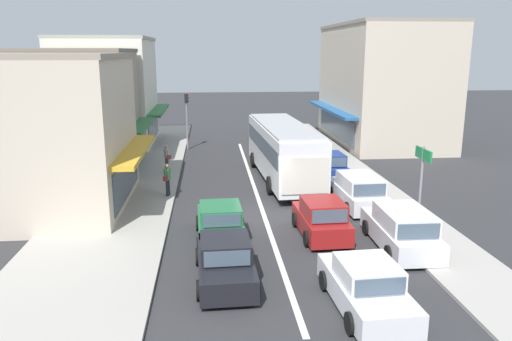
# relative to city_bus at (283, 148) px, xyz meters

# --- Properties ---
(ground_plane) EXTENTS (140.00, 140.00, 0.00)m
(ground_plane) POSITION_rel_city_bus_xyz_m (-1.78, -6.40, -1.88)
(ground_plane) COLOR #2D2D30
(lane_centre_line) EXTENTS (0.20, 28.00, 0.01)m
(lane_centre_line) POSITION_rel_city_bus_xyz_m (-1.78, -2.40, -1.88)
(lane_centre_line) COLOR silver
(lane_centre_line) RESTS_ON ground
(sidewalk_left) EXTENTS (5.20, 44.00, 0.14)m
(sidewalk_left) POSITION_rel_city_bus_xyz_m (-8.58, -0.40, -1.81)
(sidewalk_left) COLOR #A39E96
(sidewalk_left) RESTS_ON ground
(kerb_right) EXTENTS (2.80, 44.00, 0.12)m
(kerb_right) POSITION_rel_city_bus_xyz_m (4.42, -0.40, -1.82)
(kerb_right) COLOR #A39E96
(kerb_right) RESTS_ON ground
(shopfront_corner_near) EXTENTS (8.73, 8.47, 7.16)m
(shopfront_corner_near) POSITION_rel_city_bus_xyz_m (-11.96, -4.30, 1.70)
(shopfront_corner_near) COLOR beige
(shopfront_corner_near) RESTS_ON ground
(shopfront_mid_block) EXTENTS (7.14, 7.46, 7.41)m
(shopfront_mid_block) POSITION_rel_city_bus_xyz_m (-11.96, 3.81, 1.82)
(shopfront_mid_block) COLOR gray
(shopfront_mid_block) RESTS_ON ground
(shopfront_far_end) EXTENTS (7.82, 8.66, 8.31)m
(shopfront_far_end) POSITION_rel_city_bus_xyz_m (-11.97, 12.20, 2.27)
(shopfront_far_end) COLOR silver
(shopfront_far_end) RESTS_ON ground
(building_right_far) EXTENTS (8.34, 13.24, 9.37)m
(building_right_far) POSITION_rel_city_bus_xyz_m (9.70, 11.54, 2.80)
(building_right_far) COLOR beige
(building_right_far) RESTS_ON ground
(city_bus) EXTENTS (3.11, 10.96, 3.23)m
(city_bus) POSITION_rel_city_bus_xyz_m (0.00, 0.00, 0.00)
(city_bus) COLOR silver
(city_bus) RESTS_ON ground
(sedan_adjacent_lane_lead) EXTENTS (2.00, 4.25, 1.47)m
(sedan_adjacent_lane_lead) POSITION_rel_city_bus_xyz_m (-3.81, -9.26, -1.22)
(sedan_adjacent_lane_lead) COLOR #1E6638
(sedan_adjacent_lane_lead) RESTS_ON ground
(hatchback_adjacent_lane_trail) EXTENTS (1.91, 3.75, 1.54)m
(hatchback_adjacent_lane_trail) POSITION_rel_city_bus_xyz_m (0.22, -9.14, -1.17)
(hatchback_adjacent_lane_trail) COLOR maroon
(hatchback_adjacent_lane_trail) RESTS_ON ground
(sedan_queue_far_back) EXTENTS (2.05, 4.28, 1.47)m
(sedan_queue_far_back) POSITION_rel_city_bus_xyz_m (0.20, -15.00, -1.22)
(sedan_queue_far_back) COLOR silver
(sedan_queue_far_back) RESTS_ON ground
(sedan_behind_bus_near) EXTENTS (1.99, 4.25, 1.47)m
(sedan_behind_bus_near) POSITION_rel_city_bus_xyz_m (-3.75, -12.76, -1.22)
(sedan_behind_bus_near) COLOR black
(sedan_behind_bus_near) RESTS_ON ground
(parked_wagon_kerb_front) EXTENTS (1.99, 4.53, 1.58)m
(parked_wagon_kerb_front) POSITION_rel_city_bus_xyz_m (2.92, -10.67, -1.14)
(parked_wagon_kerb_front) COLOR silver
(parked_wagon_kerb_front) RESTS_ON ground
(parked_wagon_kerb_second) EXTENTS (2.04, 4.55, 1.58)m
(parked_wagon_kerb_second) POSITION_rel_city_bus_xyz_m (2.83, -5.42, -1.14)
(parked_wagon_kerb_second) COLOR silver
(parked_wagon_kerb_second) RESTS_ON ground
(parked_hatchback_kerb_third) EXTENTS (1.90, 3.74, 1.54)m
(parked_hatchback_kerb_third) POSITION_rel_city_bus_xyz_m (2.69, -0.01, -1.17)
(parked_hatchback_kerb_third) COLOR navy
(parked_hatchback_kerb_third) RESTS_ON ground
(parked_wagon_kerb_rear) EXTENTS (1.99, 4.53, 1.58)m
(parked_wagon_kerb_rear) POSITION_rel_city_bus_xyz_m (2.72, 5.68, -1.14)
(parked_wagon_kerb_rear) COLOR #561E19
(parked_wagon_kerb_rear) RESTS_ON ground
(traffic_light_downstreet) EXTENTS (0.33, 0.24, 4.20)m
(traffic_light_downstreet) POSITION_rel_city_bus_xyz_m (-5.82, 9.77, 0.97)
(traffic_light_downstreet) COLOR gray
(traffic_light_downstreet) RESTS_ON ground
(directional_road_sign) EXTENTS (0.10, 1.40, 3.60)m
(directional_road_sign) POSITION_rel_city_bus_xyz_m (4.21, -9.21, 0.80)
(directional_road_sign) COLOR gray
(directional_road_sign) RESTS_ON ground
(pedestrian_with_handbag_near) EXTENTS (0.36, 0.66, 1.63)m
(pedestrian_with_handbag_near) POSITION_rel_city_bus_xyz_m (-6.31, -3.21, -0.81)
(pedestrian_with_handbag_near) COLOR #232838
(pedestrian_with_handbag_near) RESTS_ON sidewalk_left
(pedestrian_browsing_midblock) EXTENTS (0.47, 0.62, 1.63)m
(pedestrian_browsing_midblock) POSITION_rel_city_bus_xyz_m (-6.76, 2.05, -0.81)
(pedestrian_browsing_midblock) COLOR #4C4742
(pedestrian_browsing_midblock) RESTS_ON sidewalk_left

